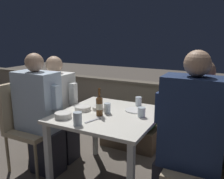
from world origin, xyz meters
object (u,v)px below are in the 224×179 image
object	(u,v)px
person_white_polo	(59,109)
person_blue_shirt	(40,114)
beer_bottle	(99,105)
chair_left_near	(26,118)
person_purple_stripe	(194,132)
chair_left_far	(45,110)
person_navy_jumper	(187,140)
chair_right_far	(220,143)
chair_right_near	(215,159)

from	to	relation	value
person_white_polo	person_blue_shirt	bearing A→B (deg)	-88.97
person_blue_shirt	beer_bottle	bearing A→B (deg)	4.21
chair_left_near	person_purple_stripe	distance (m)	1.75
chair_left_far	person_white_polo	size ratio (longest dim) A/B	0.79
chair_left_near	beer_bottle	distance (m)	0.94
person_navy_jumper	chair_right_far	size ratio (longest dim) A/B	1.41
person_white_polo	person_purple_stripe	world-z (taller)	person_purple_stripe
person_blue_shirt	person_purple_stripe	size ratio (longest dim) A/B	1.01
person_purple_stripe	person_blue_shirt	bearing A→B (deg)	-169.20
chair_right_far	person_navy_jumper	bearing A→B (deg)	-127.17
chair_right_near	chair_right_far	xyz separation A→B (m)	(0.01, 0.30, 0.00)
chair_left_far	person_purple_stripe	world-z (taller)	person_purple_stripe
person_white_polo	chair_right_near	world-z (taller)	person_white_polo
chair_left_near	chair_left_far	distance (m)	0.30
person_navy_jumper	chair_right_far	world-z (taller)	person_navy_jumper
person_blue_shirt	chair_right_far	world-z (taller)	person_blue_shirt
person_blue_shirt	beer_bottle	distance (m)	0.72
chair_left_near	chair_right_near	xyz separation A→B (m)	(1.92, -0.01, 0.00)
chair_right_near	chair_left_near	bearing A→B (deg)	179.78
chair_left_near	person_purple_stripe	xyz separation A→B (m)	(1.72, 0.29, 0.06)
person_white_polo	person_navy_jumper	distance (m)	1.54
person_blue_shirt	person_purple_stripe	distance (m)	1.54
chair_left_near	chair_left_far	xyz separation A→B (m)	(-0.01, 0.30, 0.00)
chair_right_far	beer_bottle	size ratio (longest dim) A/B	3.70
person_white_polo	person_purple_stripe	bearing A→B (deg)	-0.55
chair_left_far	beer_bottle	size ratio (longest dim) A/B	3.70
chair_left_near	person_purple_stripe	size ratio (longest dim) A/B	0.76
person_blue_shirt	beer_bottle	xyz separation A→B (m)	(0.69, 0.05, 0.19)
beer_bottle	person_blue_shirt	bearing A→B (deg)	-175.79
chair_left_far	beer_bottle	bearing A→B (deg)	-15.41
person_navy_jumper	chair_left_far	bearing A→B (deg)	169.79
chair_left_near	chair_right_far	world-z (taller)	same
chair_right_near	person_blue_shirt	bearing A→B (deg)	179.76
person_blue_shirt	chair_right_far	xyz separation A→B (m)	(1.72, 0.29, -0.07)
chair_left_far	beer_bottle	distance (m)	0.98
chair_left_far	person_white_polo	xyz separation A→B (m)	(0.21, 0.00, 0.05)
chair_right_near	beer_bottle	xyz separation A→B (m)	(-1.02, 0.06, 0.26)
chair_right_near	person_white_polo	bearing A→B (deg)	169.76
chair_left_near	person_navy_jumper	distance (m)	1.72
chair_left_near	beer_bottle	world-z (taller)	beer_bottle
person_white_polo	chair_right_far	world-z (taller)	person_white_polo
chair_left_far	person_white_polo	distance (m)	0.22
chair_left_near	beer_bottle	size ratio (longest dim) A/B	3.70
person_white_polo	person_navy_jumper	xyz separation A→B (m)	(1.51, -0.31, 0.06)
chair_right_near	person_purple_stripe	world-z (taller)	person_purple_stripe
chair_left_far	person_white_polo	world-z (taller)	person_white_polo
person_blue_shirt	person_white_polo	xyz separation A→B (m)	(-0.01, 0.30, -0.02)
person_white_polo	beer_bottle	world-z (taller)	person_white_polo
person_blue_shirt	beer_bottle	world-z (taller)	person_blue_shirt
chair_left_near	person_blue_shirt	xyz separation A→B (m)	(0.21, 0.00, 0.07)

